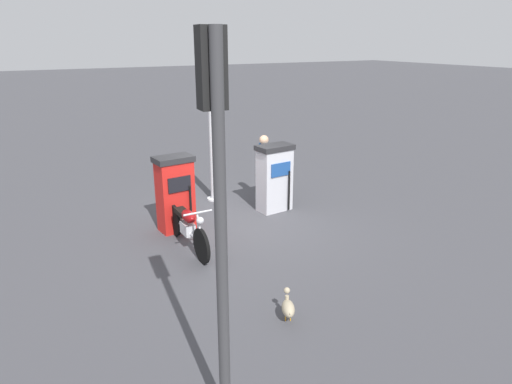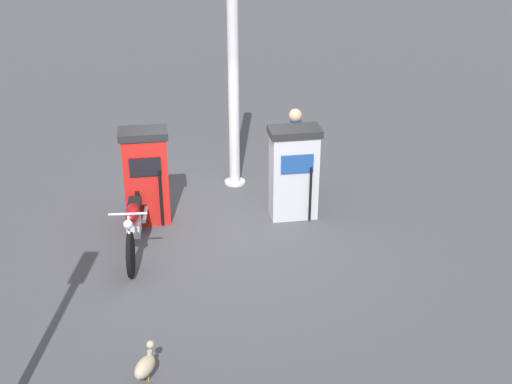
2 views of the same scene
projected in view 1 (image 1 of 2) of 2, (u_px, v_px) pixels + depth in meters
The scene contains 8 objects.
ground_plane at pixel (236, 225), 10.35m from camera, with size 120.00×120.00×0.00m, color #424247.
fuel_pump_near at pixel (175, 193), 9.83m from camera, with size 0.58×0.85×1.66m.
fuel_pump_far at pixel (275, 178), 10.99m from camera, with size 0.58×0.90×1.62m.
motorcycle_near_pump at pixel (187, 226), 9.05m from camera, with size 2.14×0.56×0.98m.
attendant_person at pixel (264, 164), 11.54m from camera, with size 0.58×0.27×1.73m.
wandering_duck at pixel (288, 307), 6.77m from camera, with size 0.45×0.33×0.47m.
roadside_traffic_light at pixel (217, 176), 4.25m from camera, with size 0.39×0.26×4.11m.
canopy_support_pole at pixel (213, 125), 11.36m from camera, with size 0.40×0.40×4.09m.
Camera 1 is at (8.58, -4.28, 4.00)m, focal length 32.18 mm.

